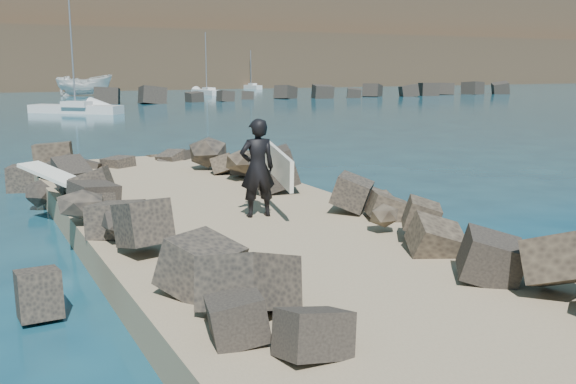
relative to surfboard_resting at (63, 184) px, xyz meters
name	(u,v)px	position (x,y,z in m)	size (l,w,h in m)	color
ground	(263,262)	(2.87, -4.23, -1.04)	(800.00, 800.00, 0.00)	#0F384C
jetty	(317,277)	(2.87, -6.23, -0.74)	(6.00, 26.00, 0.60)	#8C7759
riprap_left	(124,284)	(-0.03, -5.73, -0.54)	(2.60, 22.00, 1.00)	black
riprap_right	(440,236)	(5.77, -5.73, -0.54)	(2.60, 22.00, 1.00)	black
breakwater_secondary	(334,93)	(37.87, 50.77, -0.44)	(52.00, 4.00, 1.20)	black
headland	(16,14)	(12.87, 155.77, 14.96)	(360.00, 140.00, 32.00)	#2D4919
surfboard_resting	(63,184)	(0.00, 0.00, 0.00)	(0.58, 2.31, 0.08)	white
boat_imported	(85,85)	(12.91, 70.52, 0.29)	(2.59, 6.87, 2.65)	silver
surfer_with_board	(260,167)	(3.34, -3.12, 0.55)	(1.16, 2.39, 1.97)	black
sailboat_d	(207,92)	(27.79, 66.36, -0.69)	(1.91, 6.85, 8.20)	silver
sailboat_c	(76,109)	(6.44, 38.02, -0.69)	(6.70, 6.40, 9.11)	silver
sailboat_f	(251,87)	(42.24, 84.38, -0.69)	(1.85, 5.32, 6.49)	silver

